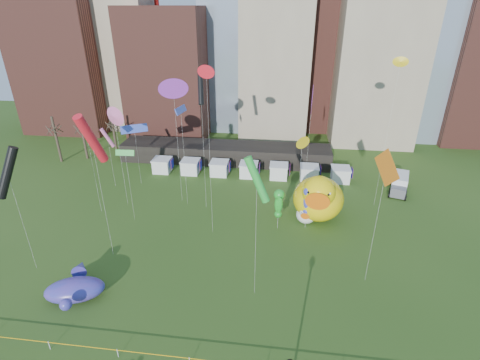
# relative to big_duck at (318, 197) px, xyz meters

# --- Properties ---
(skyline) EXTENTS (101.00, 23.00, 68.00)m
(skyline) POSITION_rel_big_duck_xyz_m (-9.22, 37.21, 18.19)
(skyline) COLOR brown
(skyline) RESTS_ON ground
(pavilion) EXTENTS (38.00, 6.00, 3.20)m
(pavilion) POSITION_rel_big_duck_xyz_m (-15.47, 18.15, -1.65)
(pavilion) COLOR black
(pavilion) RESTS_ON ground
(vendor_tents) EXTENTS (33.24, 2.80, 2.40)m
(vendor_tents) POSITION_rel_big_duck_xyz_m (-10.45, 12.15, -2.14)
(vendor_tents) COLOR white
(vendor_tents) RESTS_ON ground
(bare_trees) EXTENTS (8.44, 6.44, 8.50)m
(bare_trees) POSITION_rel_big_duck_xyz_m (-41.64, 16.69, 0.77)
(bare_trees) COLOR #382B21
(bare_trees) RESTS_ON ground
(caution_tape) EXTENTS (50.00, 0.06, 0.90)m
(caution_tape) POSITION_rel_big_duck_xyz_m (-11.47, -23.85, -2.57)
(caution_tape) COLOR white
(caution_tape) RESTS_ON ground
(big_duck) EXTENTS (7.65, 9.61, 7.07)m
(big_duck) POSITION_rel_big_duck_xyz_m (0.00, 0.00, 0.00)
(big_duck) COLOR yellow
(big_duck) RESTS_ON ground
(small_duck) EXTENTS (3.07, 3.81, 2.79)m
(small_duck) POSITION_rel_big_duck_xyz_m (-1.48, -1.24, -1.97)
(small_duck) COLOR white
(small_duck) RESTS_ON ground
(seahorse_green) EXTENTS (1.44, 1.76, 5.70)m
(seahorse_green) POSITION_rel_big_duck_xyz_m (-5.14, -3.22, 0.79)
(seahorse_green) COLOR silver
(seahorse_green) RESTS_ON ground
(seahorse_purple) EXTENTS (1.62, 1.85, 5.99)m
(seahorse_purple) POSITION_rel_big_duck_xyz_m (-1.58, -2.61, 1.13)
(seahorse_purple) COLOR silver
(seahorse_purple) RESTS_ON ground
(whale_inflatable) EXTENTS (6.29, 7.18, 2.49)m
(whale_inflatable) POSITION_rel_big_duck_xyz_m (-24.41, -17.89, -2.10)
(whale_inflatable) COLOR #653DA6
(whale_inflatable) RESTS_ON ground
(box_truck) EXTENTS (3.88, 6.36, 2.54)m
(box_truck) POSITION_rel_big_duck_xyz_m (13.14, 9.73, -1.94)
(box_truck) COLOR white
(box_truck) RESTS_ON ground
(kite_0) EXTENTS (1.76, 3.45, 16.90)m
(kite_0) POSITION_rel_big_duck_xyz_m (-23.83, -11.02, 10.83)
(kite_0) COLOR silver
(kite_0) RESTS_ON ground
(kite_1) EXTENTS (1.91, 1.12, 9.68)m
(kite_1) POSITION_rel_big_duck_xyz_m (-31.22, 5.79, 4.86)
(kite_1) COLOR silver
(kite_1) RESTS_ON ground
(kite_2) EXTENTS (1.10, 2.34, 18.69)m
(kite_2) POSITION_rel_big_duck_xyz_m (-15.44, 1.12, 13.51)
(kite_2) COLOR silver
(kite_2) RESTS_ON ground
(kite_3) EXTENTS (2.54, 1.37, 14.70)m
(kite_3) POSITION_rel_big_duck_xyz_m (-7.05, -15.09, 9.37)
(kite_3) COLOR silver
(kite_3) RESTS_ON ground
(kite_4) EXTENTS (1.24, 0.44, 20.50)m
(kite_4) POSITION_rel_big_duck_xyz_m (8.49, 4.57, 16.43)
(kite_4) COLOR silver
(kite_4) RESTS_ON ground
(kite_5) EXTENTS (3.72, 2.50, 9.77)m
(kite_5) POSITION_rel_big_duck_xyz_m (-27.55, 7.37, 5.90)
(kite_5) COLOR silver
(kite_5) RESTS_ON ground
(kite_6) EXTENTS (1.49, 0.09, 12.96)m
(kite_6) POSITION_rel_big_duck_xyz_m (-29.76, -1.97, 8.43)
(kite_6) COLOR silver
(kite_6) RESTS_ON ground
(kite_7) EXTENTS (2.51, 1.24, 17.71)m
(kite_7) POSITION_rel_big_duck_xyz_m (-19.36, 2.46, 13.17)
(kite_7) COLOR silver
(kite_7) RESTS_ON ground
(kite_8) EXTENTS (1.39, 0.67, 20.51)m
(kite_8) POSITION_rel_big_duck_xyz_m (-13.32, -4.92, 16.42)
(kite_8) COLOR silver
(kite_8) RESTS_ON ground
(kite_9) EXTENTS (2.29, 1.58, 14.26)m
(kite_9) POSITION_rel_big_duck_xyz_m (-26.97, 0.56, 9.76)
(kite_9) COLOR silver
(kite_9) RESTS_ON ground
(kite_10) EXTENTS (2.77, 2.70, 14.12)m
(kite_10) POSITION_rel_big_duck_xyz_m (-31.10, -14.41, 8.31)
(kite_10) COLOR silver
(kite_10) RESTS_ON ground
(kite_11) EXTENTS (2.36, 0.46, 10.05)m
(kite_11) POSITION_rel_big_duck_xyz_m (-24.25, -3.51, 6.39)
(kite_11) COLOR silver
(kite_11) RESTS_ON ground
(kite_12) EXTENTS (1.37, 1.30, 10.25)m
(kite_12) POSITION_rel_big_duck_xyz_m (-2.45, 3.73, 6.15)
(kite_12) COLOR silver
(kite_12) RESTS_ON ground
(kite_13) EXTENTS (0.84, 2.80, 14.32)m
(kite_13) POSITION_rel_big_duck_xyz_m (-18.32, 1.63, 10.56)
(kite_13) COLOR silver
(kite_13) RESTS_ON ground
(kite_14) EXTENTS (1.56, 3.25, 14.69)m
(kite_14) POSITION_rel_big_duck_xyz_m (4.33, -11.77, 9.55)
(kite_14) COLOR silver
(kite_14) RESTS_ON ground
(kite_15) EXTENTS (0.32, 3.58, 17.16)m
(kite_15) POSITION_rel_big_duck_xyz_m (-1.70, 3.02, 11.96)
(kite_15) COLOR silver
(kite_15) RESTS_ON ground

